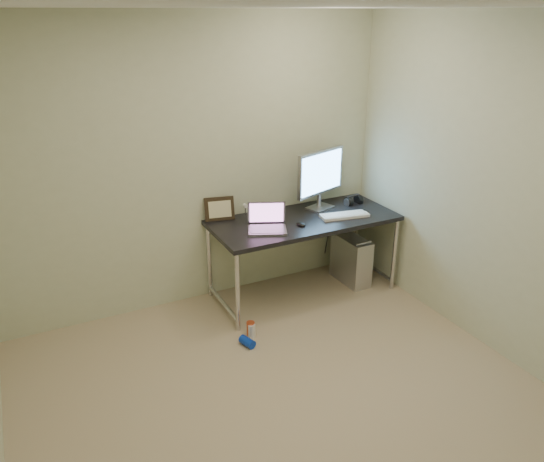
{
  "coord_description": "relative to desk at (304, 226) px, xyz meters",
  "views": [
    {
      "loc": [
        -1.4,
        -2.46,
        2.48
      ],
      "look_at": [
        0.36,
        1.03,
        0.85
      ],
      "focal_mm": 35.0,
      "sensor_mm": 36.0,
      "label": 1
    }
  ],
  "objects": [
    {
      "name": "mouse_left",
      "position": [
        -0.11,
        -0.14,
        0.09
      ],
      "size": [
        0.08,
        0.11,
        0.03
      ],
      "primitive_type": "ellipsoid",
      "rotation": [
        0.0,
        0.0,
        0.16
      ],
      "color": "black",
      "rests_on": "desk"
    },
    {
      "name": "wall_right",
      "position": [
        0.89,
        -1.38,
        0.57
      ],
      "size": [
        0.02,
        3.5,
        2.5
      ],
      "primitive_type": "cube",
      "color": "beige",
      "rests_on": "ground"
    },
    {
      "name": "headphones",
      "position": [
        0.62,
        0.12,
        0.1
      ],
      "size": [
        0.17,
        0.1,
        0.11
      ],
      "rotation": [
        0.0,
        0.0,
        0.06
      ],
      "color": "black",
      "rests_on": "desk"
    },
    {
      "name": "tower_computer",
      "position": [
        0.53,
        -0.02,
        -0.44
      ],
      "size": [
        0.2,
        0.45,
        0.49
      ],
      "rotation": [
        0.0,
        0.0,
        0.02
      ],
      "color": "silver",
      "rests_on": "ground"
    },
    {
      "name": "mouse_right",
      "position": [
        0.57,
        -0.12,
        0.09
      ],
      "size": [
        0.09,
        0.13,
        0.04
      ],
      "primitive_type": "ellipsoid",
      "rotation": [
        0.0,
        0.0,
        0.09
      ],
      "color": "black",
      "rests_on": "desk"
    },
    {
      "name": "monitor",
      "position": [
        0.27,
        0.16,
        0.4
      ],
      "size": [
        0.58,
        0.25,
        0.56
      ],
      "rotation": [
        0.0,
        0.0,
        0.33
      ],
      "color": "#A5A5AC",
      "rests_on": "desk"
    },
    {
      "name": "cable_a",
      "position": [
        0.48,
        0.32,
        -0.28
      ],
      "size": [
        0.01,
        0.16,
        0.69
      ],
      "primitive_type": "cylinder",
      "rotation": [
        0.21,
        0.0,
        0.0
      ],
      "color": "black",
      "rests_on": "ground"
    },
    {
      "name": "can_red",
      "position": [
        -0.75,
        -0.45,
        -0.61
      ],
      "size": [
        0.07,
        0.07,
        0.12
      ],
      "primitive_type": "cylinder",
      "rotation": [
        0.0,
        0.0,
        0.09
      ],
      "color": "#B7421E",
      "rests_on": "ground"
    },
    {
      "name": "webcam",
      "position": [
        -0.44,
        0.31,
        0.16
      ],
      "size": [
        0.04,
        0.03,
        0.11
      ],
      "rotation": [
        0.0,
        0.0,
        0.13
      ],
      "color": "silver",
      "rests_on": "desk"
    },
    {
      "name": "ceiling",
      "position": [
        -0.86,
        -1.38,
        1.82
      ],
      "size": [
        3.5,
        3.5,
        0.0
      ],
      "primitive_type": "plane",
      "rotation": [
        3.14,
        0.0,
        0.0
      ],
      "color": "silver",
      "rests_on": "ground"
    },
    {
      "name": "cable_b",
      "position": [
        0.57,
        0.3,
        -0.3
      ],
      "size": [
        0.02,
        0.11,
        0.71
      ],
      "primitive_type": "cylinder",
      "rotation": [
        0.14,
        0.0,
        0.09
      ],
      "color": "black",
      "rests_on": "ground"
    },
    {
      "name": "picture_frame",
      "position": [
        -0.69,
        0.31,
        0.18
      ],
      "size": [
        0.27,
        0.13,
        0.21
      ],
      "primitive_type": "cube",
      "rotation": [
        -0.21,
        0.0,
        -0.2
      ],
      "color": "black",
      "rests_on": "desk"
    },
    {
      "name": "laptop",
      "position": [
        -0.41,
        -0.07,
        0.13
      ],
      "size": [
        0.4,
        0.37,
        0.22
      ],
      "rotation": [
        0.0,
        0.0,
        -0.41
      ],
      "color": "#A5A5AC",
      "rests_on": "desk"
    },
    {
      "name": "desk",
      "position": [
        0.0,
        0.0,
        0.0
      ],
      "size": [
        1.69,
        0.74,
        0.75
      ],
      "color": "black",
      "rests_on": "ground"
    },
    {
      "name": "floor",
      "position": [
        -0.86,
        -1.38,
        -0.68
      ],
      "size": [
        3.5,
        3.5,
        0.0
      ],
      "primitive_type": "plane",
      "color": "tan",
      "rests_on": "ground"
    },
    {
      "name": "wall_back",
      "position": [
        -0.86,
        0.37,
        0.57
      ],
      "size": [
        3.5,
        0.02,
        2.5
      ],
      "primitive_type": "cube",
      "color": "beige",
      "rests_on": "ground"
    },
    {
      "name": "can_white",
      "position": [
        -0.75,
        -0.47,
        -0.62
      ],
      "size": [
        0.07,
        0.07,
        0.11
      ],
      "primitive_type": "cylinder",
      "rotation": [
        0.0,
        0.0,
        0.06
      ],
      "color": "white",
      "rests_on": "ground"
    },
    {
      "name": "can_blue",
      "position": [
        -0.84,
        -0.57,
        -0.64
      ],
      "size": [
        0.11,
        0.15,
        0.07
      ],
      "primitive_type": "cylinder",
      "rotation": [
        1.57,
        0.0,
        0.29
      ],
      "color": "#0D36C6",
      "rests_on": "ground"
    },
    {
      "name": "keyboard",
      "position": [
        0.35,
        -0.13,
        0.09
      ],
      "size": [
        0.46,
        0.22,
        0.03
      ],
      "primitive_type": "cube",
      "rotation": [
        0.0,
        0.0,
        -0.17
      ],
      "color": "white",
      "rests_on": "desk"
    }
  ]
}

